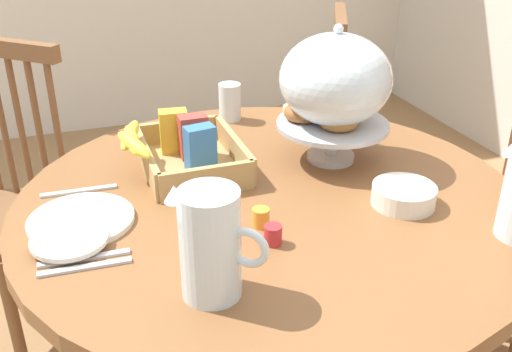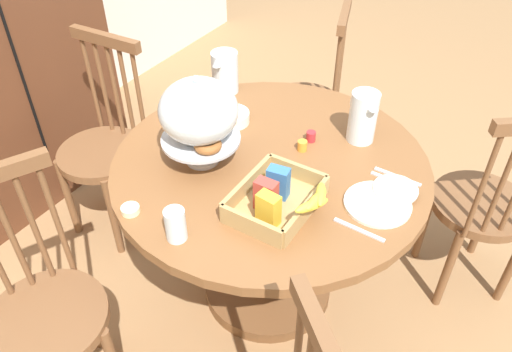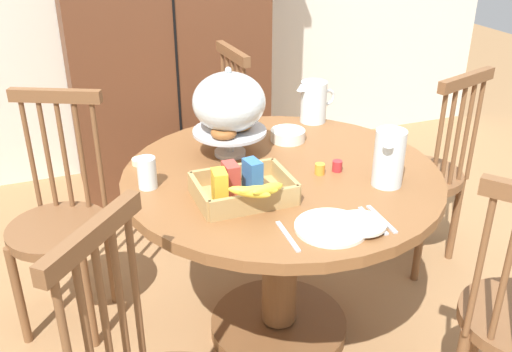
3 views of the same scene
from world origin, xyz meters
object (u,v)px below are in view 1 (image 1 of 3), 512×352
(china_plate_small, at_px, (69,239))
(drinking_glass, at_px, (230,102))
(windsor_chair_facing_door, at_px, (4,221))
(pastry_stand_with_dome, at_px, (335,85))
(cereal_basket, at_px, (184,151))
(windsor_chair_by_cabinet, at_px, (296,151))
(dining_table, at_px, (270,275))
(milk_pitcher, at_px, (211,249))
(cereal_bowl, at_px, (404,195))
(china_plate_large, at_px, (81,220))
(butter_dish, at_px, (293,109))

(china_plate_small, bearing_deg, drinking_glass, 137.76)
(windsor_chair_facing_door, height_order, drinking_glass, windsor_chair_facing_door)
(pastry_stand_with_dome, xyz_separation_m, cereal_basket, (-0.08, -0.36, -0.15))
(windsor_chair_by_cabinet, distance_m, windsor_chair_facing_door, 1.05)
(dining_table, relative_size, milk_pitcher, 5.79)
(windsor_chair_by_cabinet, distance_m, cereal_bowl, 0.98)
(dining_table, distance_m, pastry_stand_with_dome, 0.49)
(windsor_chair_by_cabinet, distance_m, china_plate_large, 1.15)
(windsor_chair_facing_door, relative_size, pastry_stand_with_dome, 2.83)
(china_plate_small, relative_size, butter_dish, 2.50)
(dining_table, distance_m, china_plate_large, 0.47)
(windsor_chair_by_cabinet, height_order, windsor_chair_facing_door, same)
(windsor_chair_by_cabinet, distance_m, pastry_stand_with_dome, 0.84)
(china_plate_large, xyz_separation_m, drinking_glass, (-0.46, 0.47, 0.05))
(pastry_stand_with_dome, xyz_separation_m, cereal_bowl, (0.26, 0.05, -0.18))
(dining_table, relative_size, pastry_stand_with_dome, 3.35)
(windsor_chair_facing_door, xyz_separation_m, cereal_bowl, (0.74, 0.89, 0.31))
(china_plate_small, bearing_deg, pastry_stand_with_dome, 106.58)
(milk_pitcher, bearing_deg, windsor_chair_by_cabinet, 150.09)
(dining_table, xyz_separation_m, cereal_basket, (-0.20, -0.15, 0.27))
(cereal_basket, distance_m, butter_dish, 0.48)
(windsor_chair_facing_door, relative_size, milk_pitcher, 4.90)
(windsor_chair_by_cabinet, xyz_separation_m, pastry_stand_with_dome, (0.65, -0.19, 0.49))
(china_plate_large, distance_m, china_plate_small, 0.09)
(windsor_chair_by_cabinet, relative_size, drinking_glass, 8.86)
(dining_table, distance_m, milk_pitcher, 0.49)
(windsor_chair_by_cabinet, bearing_deg, windsor_chair_facing_door, -80.43)
(butter_dish, bearing_deg, cereal_bowl, 1.17)
(milk_pitcher, xyz_separation_m, butter_dish, (-0.76, 0.47, -0.08))
(china_plate_small, bearing_deg, milk_pitcher, 44.26)
(dining_table, bearing_deg, milk_pitcher, -36.41)
(china_plate_large, distance_m, drinking_glass, 0.66)
(cereal_basket, bearing_deg, pastry_stand_with_dome, 77.77)
(cereal_bowl, height_order, drinking_glass, drinking_glass)
(drinking_glass, bearing_deg, windsor_chair_by_cabinet, 131.02)
(cereal_basket, distance_m, china_plate_large, 0.33)
(dining_table, bearing_deg, butter_dish, 152.06)
(milk_pitcher, bearing_deg, china_plate_large, -148.12)
(pastry_stand_with_dome, xyz_separation_m, butter_dish, (-0.34, 0.04, -0.19))
(drinking_glass, bearing_deg, china_plate_small, -42.24)
(windsor_chair_facing_door, distance_m, pastry_stand_with_dome, 1.09)
(china_plate_large, bearing_deg, butter_dish, 124.10)
(windsor_chair_by_cabinet, bearing_deg, china_plate_large, -46.94)
(cereal_basket, distance_m, cereal_bowl, 0.53)
(china_plate_large, bearing_deg, drinking_glass, 134.50)
(dining_table, distance_m, china_plate_small, 0.51)
(windsor_chair_by_cabinet, xyz_separation_m, cereal_bowl, (0.92, -0.14, 0.31))
(dining_table, xyz_separation_m, milk_pitcher, (0.30, -0.22, 0.31))
(china_plate_large, relative_size, cereal_bowl, 1.57)
(cereal_bowl, bearing_deg, pastry_stand_with_dome, -169.47)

